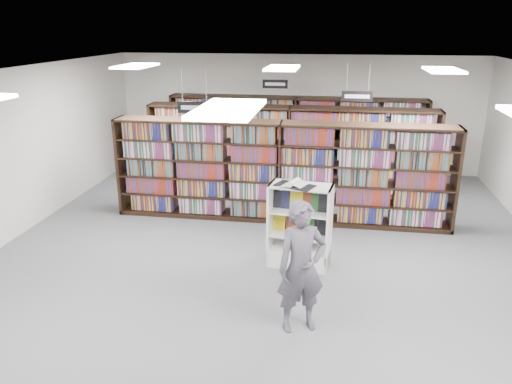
# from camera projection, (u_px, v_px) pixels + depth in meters

# --- Properties ---
(floor) EXTENTS (12.00, 12.00, 0.00)m
(floor) POSITION_uv_depth(u_px,v_px,m) (267.00, 261.00, 8.82)
(floor) COLOR #4F4F54
(floor) RESTS_ON ground
(ceiling) EXTENTS (10.00, 12.00, 0.10)m
(ceiling) POSITION_uv_depth(u_px,v_px,m) (268.00, 76.00, 7.79)
(ceiling) COLOR silver
(ceiling) RESTS_ON wall_back
(wall_back) EXTENTS (10.00, 0.10, 3.20)m
(wall_back) POSITION_uv_depth(u_px,v_px,m) (297.00, 113.00, 13.92)
(wall_back) COLOR silver
(wall_back) RESTS_ON ground
(bookshelf_row_near) EXTENTS (7.00, 0.60, 2.10)m
(bookshelf_row_near) POSITION_uv_depth(u_px,v_px,m) (281.00, 172.00, 10.35)
(bookshelf_row_near) COLOR black
(bookshelf_row_near) RESTS_ON floor
(bookshelf_row_mid) EXTENTS (7.00, 0.60, 2.10)m
(bookshelf_row_mid) POSITION_uv_depth(u_px,v_px,m) (290.00, 149.00, 12.22)
(bookshelf_row_mid) COLOR black
(bookshelf_row_mid) RESTS_ON floor
(bookshelf_row_far) EXTENTS (7.00, 0.60, 2.10)m
(bookshelf_row_far) POSITION_uv_depth(u_px,v_px,m) (295.00, 135.00, 13.81)
(bookshelf_row_far) COLOR black
(bookshelf_row_far) RESTS_ON floor
(aisle_sign_left) EXTENTS (0.65, 0.02, 0.80)m
(aisle_sign_left) POSITION_uv_depth(u_px,v_px,m) (195.00, 106.00, 9.17)
(aisle_sign_left) COLOR #B2B2B7
(aisle_sign_left) RESTS_ON ceiling
(aisle_sign_right) EXTENTS (0.65, 0.02, 0.80)m
(aisle_sign_right) POSITION_uv_depth(u_px,v_px,m) (357.00, 95.00, 10.59)
(aisle_sign_right) COLOR #B2B2B7
(aisle_sign_right) RESTS_ON ceiling
(aisle_sign_center) EXTENTS (0.65, 0.02, 0.80)m
(aisle_sign_center) POSITION_uv_depth(u_px,v_px,m) (275.00, 83.00, 12.76)
(aisle_sign_center) COLOR #B2B2B7
(aisle_sign_center) RESTS_ON ceiling
(troffer_front_center) EXTENTS (0.60, 1.20, 0.04)m
(troffer_front_center) POSITION_uv_depth(u_px,v_px,m) (228.00, 109.00, 5.00)
(troffer_front_center) COLOR white
(troffer_front_center) RESTS_ON ceiling
(troffer_back_left) EXTENTS (0.60, 1.20, 0.04)m
(troffer_back_left) POSITION_uv_depth(u_px,v_px,m) (135.00, 66.00, 10.13)
(troffer_back_left) COLOR white
(troffer_back_left) RESTS_ON ceiling
(troffer_back_center) EXTENTS (0.60, 1.20, 0.04)m
(troffer_back_center) POSITION_uv_depth(u_px,v_px,m) (282.00, 68.00, 9.68)
(troffer_back_center) COLOR white
(troffer_back_center) RESTS_ON ceiling
(troffer_back_right) EXTENTS (0.60, 1.20, 0.04)m
(troffer_back_right) POSITION_uv_depth(u_px,v_px,m) (443.00, 70.00, 9.23)
(troffer_back_right) COLOR white
(troffer_back_right) RESTS_ON ceiling
(endcap_display) EXTENTS (1.10, 0.65, 1.46)m
(endcap_display) POSITION_uv_depth(u_px,v_px,m) (300.00, 238.00, 8.55)
(endcap_display) COLOR white
(endcap_display) RESTS_ON floor
(open_book) EXTENTS (0.72, 0.58, 0.13)m
(open_book) POSITION_uv_depth(u_px,v_px,m) (294.00, 184.00, 8.14)
(open_book) COLOR black
(open_book) RESTS_ON endcap_display
(shopper) EXTENTS (0.79, 0.67, 1.84)m
(shopper) POSITION_uv_depth(u_px,v_px,m) (301.00, 267.00, 6.59)
(shopper) COLOR #524D58
(shopper) RESTS_ON floor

